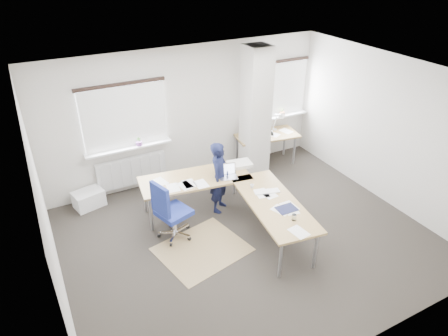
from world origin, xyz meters
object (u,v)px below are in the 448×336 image
person (220,177)px  desk_side (266,136)px  desk_main (235,190)px  task_chair (172,222)px

person → desk_side: bearing=-10.7°
person → desk_main: bearing=-129.9°
desk_main → task_chair: task_chair is taller
desk_main → desk_side: (1.74, 1.66, -0.01)m
desk_side → task_chair: bearing=-143.0°
desk_side → task_chair: 3.29m
desk_side → person: 2.11m
task_chair → desk_main: bearing=-23.3°
desk_side → task_chair: desk_side is taller
desk_side → person: (-1.77, -1.15, 0.01)m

